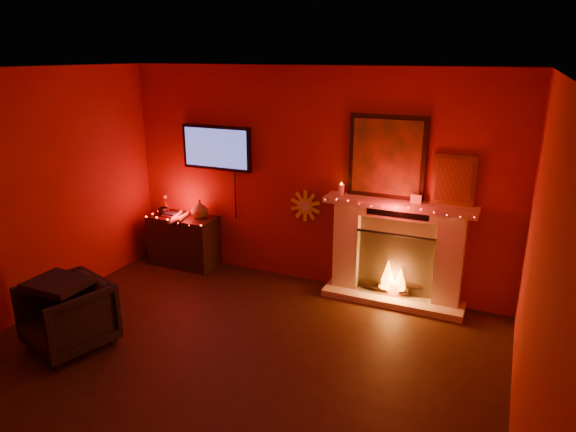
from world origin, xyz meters
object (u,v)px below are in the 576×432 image
object	(u,v)px
fireplace	(397,242)
console_table	(185,238)
sunburst_clock	(305,206)
tv	(217,148)
armchair	(67,316)

from	to	relation	value
fireplace	console_table	distance (m)	2.92
sunburst_clock	tv	bearing A→B (deg)	-178.76
tv	console_table	xyz separation A→B (m)	(-0.46, -0.19, -1.27)
console_table	armchair	size ratio (longest dim) A/B	1.25
tv	sunburst_clock	world-z (taller)	tv
tv	armchair	xyz separation A→B (m)	(-0.28, -2.44, -1.30)
console_table	armchair	bearing A→B (deg)	-85.50
fireplace	tv	size ratio (longest dim) A/B	1.76
sunburst_clock	console_table	xyz separation A→B (m)	(-1.71, -0.22, -0.62)
fireplace	armchair	bearing A→B (deg)	-138.91
sunburst_clock	console_table	distance (m)	1.83
fireplace	sunburst_clock	bearing A→B (deg)	175.63
fireplace	sunburst_clock	xyz separation A→B (m)	(-1.19, 0.09, 0.28)
fireplace	sunburst_clock	distance (m)	1.23
sunburst_clock	armchair	world-z (taller)	sunburst_clock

